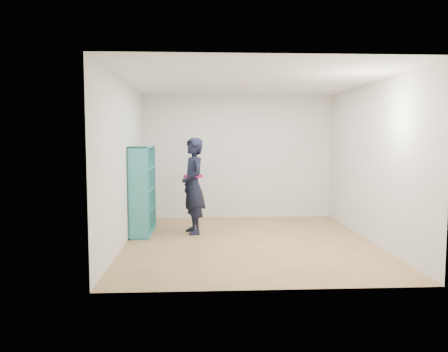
{
  "coord_description": "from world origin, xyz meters",
  "views": [
    {
      "loc": [
        -0.78,
        -6.97,
        1.7
      ],
      "look_at": [
        -0.39,
        0.3,
        1.06
      ],
      "focal_mm": 35.0,
      "sensor_mm": 36.0,
      "label": 1
    }
  ],
  "objects": [
    {
      "name": "wall_right",
      "position": [
        2.0,
        0.0,
        1.3
      ],
      "size": [
        0.02,
        4.5,
        2.6
      ],
      "primitive_type": "cube",
      "color": "silver",
      "rests_on": "floor"
    },
    {
      "name": "wall_left",
      "position": [
        -2.0,
        0.0,
        1.3
      ],
      "size": [
        0.02,
        4.5,
        2.6
      ],
      "primitive_type": "cube",
      "color": "silver",
      "rests_on": "floor"
    },
    {
      "name": "bookshelf",
      "position": [
        -1.85,
        0.81,
        0.76
      ],
      "size": [
        0.34,
        1.16,
        1.55
      ],
      "color": "teal",
      "rests_on": "floor"
    },
    {
      "name": "wall_back",
      "position": [
        0.0,
        2.25,
        1.3
      ],
      "size": [
        4.0,
        0.02,
        2.6
      ],
      "primitive_type": "cube",
      "color": "silver",
      "rests_on": "floor"
    },
    {
      "name": "floor",
      "position": [
        0.0,
        0.0,
        0.0
      ],
      "size": [
        4.5,
        4.5,
        0.0
      ],
      "primitive_type": "plane",
      "color": "olive",
      "rests_on": "ground"
    },
    {
      "name": "person",
      "position": [
        -0.92,
        0.72,
        0.85
      ],
      "size": [
        0.57,
        0.71,
        1.7
      ],
      "rotation": [
        0.0,
        0.0,
        -1.27
      ],
      "color": "black",
      "rests_on": "floor"
    },
    {
      "name": "ceiling",
      "position": [
        0.0,
        0.0,
        2.6
      ],
      "size": [
        4.5,
        4.5,
        0.0
      ],
      "primitive_type": "plane",
      "color": "white",
      "rests_on": "wall_back"
    },
    {
      "name": "smartphone",
      "position": [
        -1.07,
        0.77,
        0.96
      ],
      "size": [
        0.04,
        0.08,
        0.12
      ],
      "rotation": [
        0.24,
        0.0,
        0.41
      ],
      "color": "silver",
      "rests_on": "person"
    },
    {
      "name": "wall_front",
      "position": [
        0.0,
        -2.25,
        1.3
      ],
      "size": [
        4.0,
        0.02,
        2.6
      ],
      "primitive_type": "cube",
      "color": "silver",
      "rests_on": "floor"
    }
  ]
}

